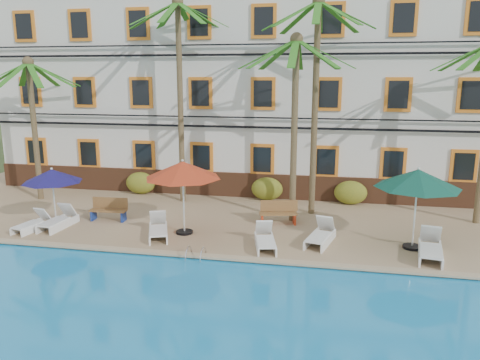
% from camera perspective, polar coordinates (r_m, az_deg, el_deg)
% --- Properties ---
extents(ground, '(100.00, 100.00, 0.00)m').
position_cam_1_polar(ground, '(16.71, -6.04, -8.77)').
color(ground, '#384C23').
rests_on(ground, ground).
extents(pool_deck, '(30.00, 12.00, 0.25)m').
position_cam_1_polar(pool_deck, '(21.24, -2.11, -3.64)').
color(pool_deck, tan).
rests_on(pool_deck, ground).
extents(pool_coping, '(30.00, 0.35, 0.06)m').
position_cam_1_polar(pool_coping, '(15.81, -7.03, -8.98)').
color(pool_coping, tan).
rests_on(pool_coping, pool_deck).
extents(hotel_building, '(25.40, 6.44, 10.22)m').
position_cam_1_polar(hotel_building, '(25.27, 0.40, 11.05)').
color(hotel_building, silver).
rests_on(hotel_building, pool_deck).
extents(palm_a, '(4.50, 4.50, 6.66)m').
position_cam_1_polar(palm_a, '(23.91, -23.99, 8.08)').
color(palm_a, brown).
rests_on(palm_a, pool_deck).
extents(palm_b, '(4.50, 4.50, 9.20)m').
position_cam_1_polar(palm_b, '(21.61, -7.38, 12.56)').
color(palm_b, brown).
rests_on(palm_b, pool_deck).
extents(palm_c, '(4.50, 4.50, 7.42)m').
position_cam_1_polar(palm_c, '(18.57, 6.71, 9.44)').
color(palm_c, brown).
rests_on(palm_c, pool_deck).
extents(palm_d, '(4.50, 4.50, 8.94)m').
position_cam_1_polar(palm_d, '(19.67, 9.24, 12.08)').
color(palm_d, brown).
rests_on(palm_d, pool_deck).
extents(shrub_left, '(1.50, 0.90, 1.10)m').
position_cam_1_polar(shrub_left, '(23.96, -12.03, -0.36)').
color(shrub_left, '#2C5C1A').
rests_on(shrub_left, pool_deck).
extents(shrub_mid, '(1.50, 0.90, 1.10)m').
position_cam_1_polar(shrub_mid, '(22.27, 3.31, -1.08)').
color(shrub_mid, '#2C5C1A').
rests_on(shrub_mid, pool_deck).
extents(shrub_right, '(1.50, 0.90, 1.10)m').
position_cam_1_polar(shrub_right, '(22.11, 13.33, -1.51)').
color(shrub_right, '#2C5C1A').
rests_on(shrub_right, pool_deck).
extents(umbrella_blue, '(2.31, 2.31, 2.31)m').
position_cam_1_polar(umbrella_blue, '(19.74, -21.93, 0.44)').
color(umbrella_blue, black).
rests_on(umbrella_blue, pool_deck).
extents(umbrella_red, '(2.85, 2.85, 2.84)m').
position_cam_1_polar(umbrella_red, '(17.27, -6.99, 1.19)').
color(umbrella_red, black).
rests_on(umbrella_red, pool_deck).
extents(umbrella_green, '(2.87, 2.87, 2.86)m').
position_cam_1_polar(umbrella_green, '(16.70, 20.86, 0.10)').
color(umbrella_green, black).
rests_on(umbrella_green, pool_deck).
extents(lounger_a, '(0.86, 1.71, 0.77)m').
position_cam_1_polar(lounger_a, '(19.77, -23.94, -4.88)').
color(lounger_a, white).
rests_on(lounger_a, pool_deck).
extents(lounger_b, '(0.79, 1.89, 0.87)m').
position_cam_1_polar(lounger_b, '(19.69, -21.23, -4.61)').
color(lounger_b, white).
rests_on(lounger_b, pool_deck).
extents(lounger_c, '(1.27, 1.96, 0.87)m').
position_cam_1_polar(lounger_c, '(17.62, -9.94, -5.91)').
color(lounger_c, white).
rests_on(lounger_c, pool_deck).
extents(lounger_d, '(1.03, 1.90, 0.85)m').
position_cam_1_polar(lounger_d, '(16.31, 3.08, -7.29)').
color(lounger_d, white).
rests_on(lounger_d, pool_deck).
extents(lounger_e, '(1.11, 1.99, 0.89)m').
position_cam_1_polar(lounger_e, '(16.92, 9.79, -6.67)').
color(lounger_e, white).
rests_on(lounger_e, pool_deck).
extents(lounger_f, '(1.02, 2.10, 0.95)m').
position_cam_1_polar(lounger_f, '(16.63, 22.20, -7.74)').
color(lounger_f, white).
rests_on(lounger_f, pool_deck).
extents(bench_left, '(1.52, 0.54, 0.93)m').
position_cam_1_polar(bench_left, '(19.96, -15.69, -3.42)').
color(bench_left, olive).
rests_on(bench_left, pool_deck).
extents(bench_right, '(1.57, 0.78, 0.93)m').
position_cam_1_polar(bench_right, '(18.86, 4.67, -3.92)').
color(bench_right, olive).
rests_on(bench_right, pool_deck).
extents(pool_ladder, '(0.54, 0.74, 0.74)m').
position_cam_1_polar(pool_ladder, '(15.60, -5.41, -9.37)').
color(pool_ladder, silver).
rests_on(pool_ladder, ground).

